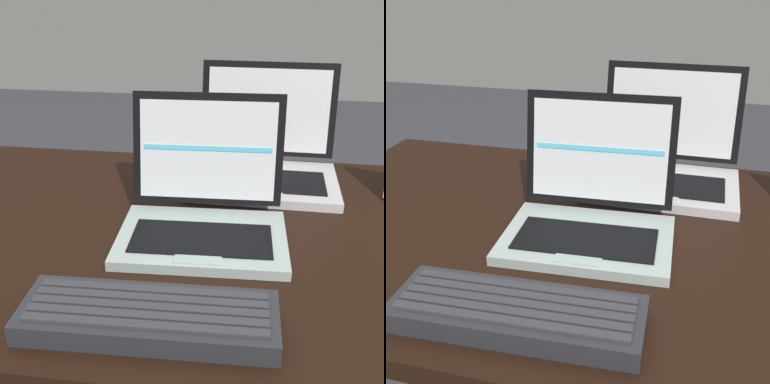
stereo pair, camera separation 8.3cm
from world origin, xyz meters
The scene contains 4 objects.
desk centered at (0.00, 0.00, 0.67)m, with size 1.37×0.76×0.74m.
laptop_front centered at (-0.07, -0.01, 0.79)m, with size 0.30×0.25×0.23m.
laptop_rear centered at (0.04, 0.25, 0.79)m, with size 0.32×0.27×0.24m.
external_keyboard centered at (-0.11, -0.27, 0.76)m, with size 0.35×0.13×0.03m.
Camera 2 is at (0.11, -0.77, 1.19)m, focal length 46.35 mm.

